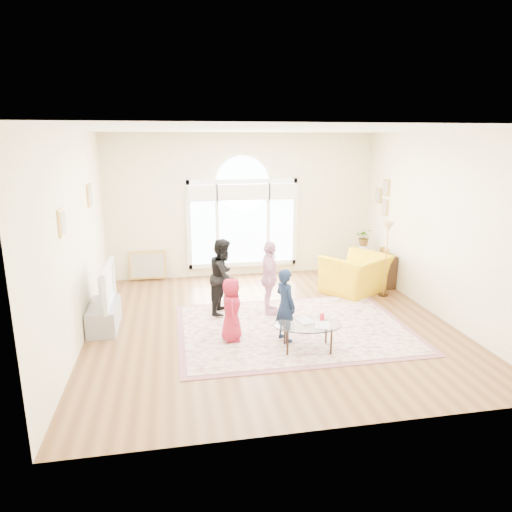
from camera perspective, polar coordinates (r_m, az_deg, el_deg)
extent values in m
plane|color=brown|center=(7.89, 1.75, -8.38)|extent=(6.00, 6.00, 0.00)
plane|color=#F8ECC0|center=(10.33, -1.70, 6.29)|extent=(6.00, 0.00, 6.00)
plane|color=#F8ECC0|center=(4.63, 9.77, -4.11)|extent=(6.00, 0.00, 6.00)
plane|color=#F8ECC0|center=(7.40, -21.51, 2.05)|extent=(0.00, 6.00, 6.00)
plane|color=#F8ECC0|center=(8.57, 21.90, 3.58)|extent=(0.00, 6.00, 6.00)
plane|color=white|center=(7.28, 1.95, 15.54)|extent=(6.00, 6.00, 0.00)
cube|color=white|center=(10.57, -1.62, -1.01)|extent=(2.50, 0.08, 0.10)
cube|color=white|center=(10.23, -1.69, 9.31)|extent=(2.50, 0.08, 0.10)
cube|color=white|center=(10.24, -8.43, 3.80)|extent=(0.10, 0.08, 2.00)
cube|color=white|center=(10.61, 4.89, 4.27)|extent=(0.10, 0.08, 2.00)
cube|color=#C6E2FF|center=(10.26, -6.61, 3.88)|extent=(0.55, 0.02, 1.80)
cube|color=#C6E2FF|center=(10.53, 3.18, 4.22)|extent=(0.55, 0.02, 1.80)
cube|color=#C6E2FF|center=(10.36, -1.65, 4.07)|extent=(1.10, 0.02, 1.80)
cylinder|color=#C6E2FF|center=(10.23, -1.69, 9.03)|extent=(1.20, 0.02, 1.20)
cube|color=white|center=(10.27, -4.88, 3.94)|extent=(0.07, 0.04, 1.80)
cube|color=white|center=(10.45, 1.53, 4.16)|extent=(0.07, 0.04, 1.80)
cube|color=white|center=(10.07, -6.70, 7.83)|extent=(0.65, 0.12, 0.35)
cube|color=white|center=(10.17, -1.61, 7.98)|extent=(1.20, 0.12, 0.35)
cube|color=white|center=(10.35, 3.34, 8.07)|extent=(0.65, 0.12, 0.35)
cube|color=tan|center=(8.58, -20.11, 7.14)|extent=(0.03, 0.34, 0.40)
cube|color=#ADA38E|center=(8.58, -19.99, 7.15)|extent=(0.01, 0.28, 0.34)
cube|color=tan|center=(6.46, -23.11, 3.85)|extent=(0.03, 0.30, 0.36)
cube|color=#ADA38E|center=(6.45, -22.95, 3.86)|extent=(0.01, 0.24, 0.30)
cube|color=tan|center=(10.27, 15.98, 8.23)|extent=(0.03, 0.28, 0.34)
cube|color=#ADA38E|center=(10.26, 15.88, 8.23)|extent=(0.01, 0.22, 0.28)
cube|color=tan|center=(10.32, 15.81, 5.86)|extent=(0.03, 0.28, 0.34)
cube|color=#ADA38E|center=(10.31, 15.72, 5.86)|extent=(0.01, 0.22, 0.28)
cube|color=tan|center=(10.60, 15.07, 7.32)|extent=(0.03, 0.26, 0.32)
cube|color=#ADA38E|center=(10.60, 14.98, 7.32)|extent=(0.01, 0.20, 0.26)
cube|color=beige|center=(7.69, 4.72, -8.98)|extent=(3.60, 2.60, 0.02)
cube|color=#855157|center=(7.69, 4.72, -9.01)|extent=(3.80, 2.80, 0.01)
cube|color=gray|center=(8.02, -18.45, -7.14)|extent=(0.45, 1.00, 0.42)
imported|color=black|center=(7.85, -18.76, -3.46)|extent=(0.15, 1.15, 0.66)
cube|color=#6AE5C3|center=(7.84, -18.11, -3.43)|extent=(0.02, 0.94, 0.53)
ellipsoid|color=silver|center=(6.82, 6.49, -8.51)|extent=(1.07, 0.76, 0.02)
cylinder|color=black|center=(7.12, 8.77, -9.40)|extent=(0.03, 0.03, 0.40)
cylinder|color=black|center=(7.03, 3.61, -9.60)|extent=(0.03, 0.03, 0.40)
cylinder|color=black|center=(6.80, 9.38, -10.62)|extent=(0.03, 0.03, 0.40)
cylinder|color=black|center=(6.70, 3.97, -10.85)|extent=(0.03, 0.03, 0.40)
imported|color=#B2A58C|center=(6.83, 5.30, -8.22)|extent=(0.27, 0.33, 0.03)
imported|color=#B2A58C|center=(6.76, 7.37, -8.55)|extent=(0.29, 0.34, 0.02)
cylinder|color=red|center=(6.92, 8.26, -7.61)|extent=(0.07, 0.07, 0.12)
imported|color=yellow|center=(9.53, 12.37, -2.18)|extent=(1.58, 1.54, 0.78)
cube|color=black|center=(10.04, 15.57, -1.78)|extent=(0.40, 0.50, 0.70)
cylinder|color=black|center=(9.58, 15.61, -4.70)|extent=(0.20, 0.20, 0.02)
cylinder|color=#B4853F|center=(9.39, 15.88, -0.85)|extent=(0.02, 0.02, 1.35)
cone|color=#CCB284|center=(9.23, 16.19, 3.49)|extent=(0.31, 0.31, 0.22)
cylinder|color=white|center=(10.76, 13.22, -0.56)|extent=(0.20, 0.20, 0.70)
imported|color=#33722D|center=(10.63, 13.39, 2.30)|extent=(0.45, 0.43, 0.40)
cube|color=tan|center=(10.48, -13.28, -2.95)|extent=(0.80, 0.14, 0.62)
imported|color=maroon|center=(7.05, -3.10, -6.70)|extent=(0.37, 0.52, 1.00)
imported|color=#121F3A|center=(7.02, 3.68, -6.15)|extent=(0.41, 0.49, 1.15)
imported|color=black|center=(8.13, -4.07, -2.52)|extent=(0.71, 0.80, 1.35)
imported|color=#E6A5BF|center=(8.05, 1.69, -2.76)|extent=(0.48, 0.82, 1.32)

